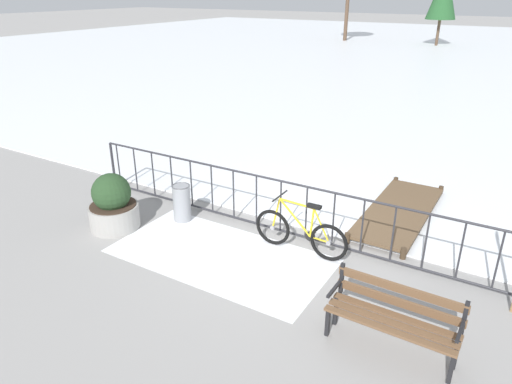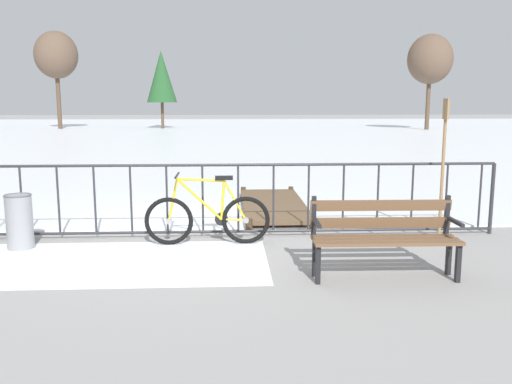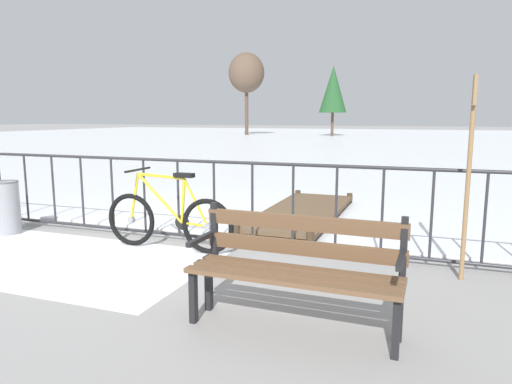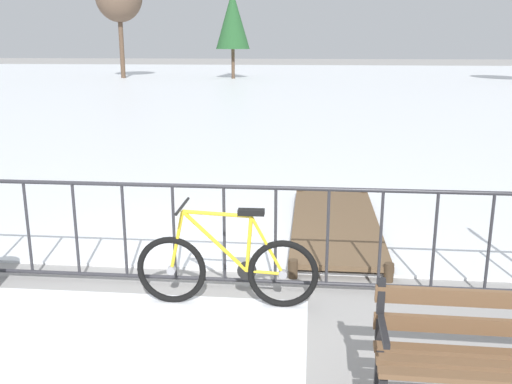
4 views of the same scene
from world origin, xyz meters
name	(u,v)px [view 1 (image 1 of 4)]	position (x,y,z in m)	size (l,w,h in m)	color
ground_plane	(292,237)	(0.00, 0.00, 0.00)	(160.00, 160.00, 0.00)	gray
frozen_pond	(487,56)	(0.00, 28.40, 0.01)	(80.00, 56.00, 0.03)	white
snow_patch	(220,255)	(-0.76, -1.20, 0.00)	(3.71, 1.89, 0.01)	white
railing_fence	(293,209)	(0.00, 0.00, 0.56)	(9.06, 0.06, 1.07)	#2D2D33
bicycle_near_railing	(300,233)	(0.34, -0.39, 0.37)	(1.71, 0.52, 0.97)	black
park_bench	(394,313)	(2.34, -1.88, 0.51)	(1.61, 0.51, 0.89)	brown
planter_with_shrub	(113,205)	(-3.05, -1.38, 0.47)	(0.92, 0.92, 1.08)	#9E9B96
trash_bin	(182,203)	(-2.15, -0.48, 0.37)	(0.35, 0.35, 0.73)	gray
wooden_dock	(399,211)	(1.43, 1.84, 0.12)	(1.10, 3.17, 0.20)	brown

